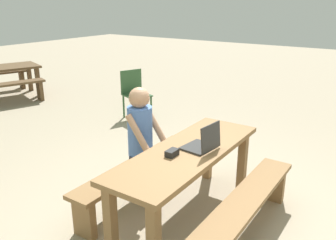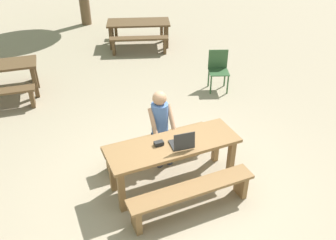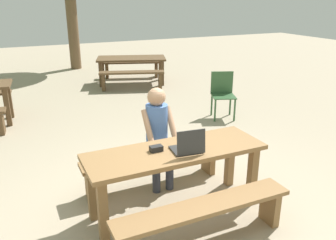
# 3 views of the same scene
# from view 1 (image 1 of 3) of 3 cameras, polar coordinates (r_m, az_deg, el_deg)

# --- Properties ---
(ground_plane) EXTENTS (30.00, 30.00, 0.00)m
(ground_plane) POSITION_cam_1_polar(r_m,az_deg,el_deg) (3.82, 2.98, -15.22)
(ground_plane) COLOR tan
(picnic_table_front) EXTENTS (1.96, 0.66, 0.76)m
(picnic_table_front) POSITION_cam_1_polar(r_m,az_deg,el_deg) (3.51, 3.16, -6.64)
(picnic_table_front) COLOR olive
(picnic_table_front) RESTS_ON ground
(bench_near) EXTENTS (1.83, 0.30, 0.44)m
(bench_near) POSITION_cam_1_polar(r_m,az_deg,el_deg) (3.42, 12.42, -13.56)
(bench_near) COLOR olive
(bench_near) RESTS_ON ground
(bench_far) EXTENTS (1.83, 0.30, 0.44)m
(bench_far) POSITION_cam_1_polar(r_m,az_deg,el_deg) (3.97, -4.83, -8.32)
(bench_far) COLOR olive
(bench_far) RESTS_ON ground
(laptop) EXTENTS (0.34, 0.32, 0.28)m
(laptop) POSITION_cam_1_polar(r_m,az_deg,el_deg) (3.45, 5.71, -3.76)
(laptop) COLOR #2D2D2D
(laptop) RESTS_ON picnic_table_front
(small_pouch) EXTENTS (0.14, 0.08, 0.06)m
(small_pouch) POSITION_cam_1_polar(r_m,az_deg,el_deg) (3.31, 0.65, -5.32)
(small_pouch) COLOR black
(small_pouch) RESTS_ON picnic_table_front
(person_seated) EXTENTS (0.38, 0.39, 1.28)m
(person_seated) POSITION_cam_1_polar(r_m,az_deg,el_deg) (3.81, -4.04, -2.70)
(person_seated) COLOR #333847
(person_seated) RESTS_ON ground
(plastic_chair) EXTENTS (0.57, 0.57, 0.90)m
(plastic_chair) POSITION_cam_1_polar(r_m,az_deg,el_deg) (6.70, -5.37, 4.43)
(plastic_chair) COLOR #335933
(plastic_chair) RESTS_ON ground
(bench_rear_south) EXTENTS (1.66, 0.82, 0.48)m
(bench_rear_south) POSITION_cam_1_polar(r_m,az_deg,el_deg) (8.23, -24.83, 4.51)
(bench_rear_south) COLOR brown
(bench_rear_south) RESTS_ON ground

